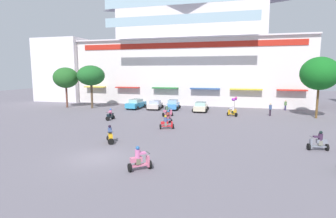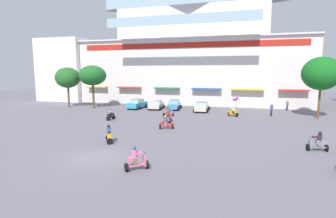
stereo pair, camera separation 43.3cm
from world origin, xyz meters
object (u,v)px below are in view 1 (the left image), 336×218
Objects in this scene: scooter_rider_4 at (110,115)px; parked_car_3 at (201,107)px; parked_car_1 at (155,105)px; scooter_rider_6 at (319,142)px; pedestrian_1 at (285,105)px; scooter_rider_0 at (167,111)px; plaza_tree_1 at (320,74)px; scooter_rider_3 at (139,160)px; parked_car_0 at (136,104)px; parked_car_2 at (173,105)px; plaza_tree_0 at (66,78)px; scooter_rider_9 at (232,112)px; plaza_tree_2 at (91,76)px; scooter_rider_5 at (168,118)px; scooter_rider_2 at (110,136)px; scooter_rider_8 at (166,123)px; balloon_vendor_cart at (234,106)px; pedestrian_0 at (270,109)px.

parked_car_3 is at bearing 46.34° from scooter_rider_4.
parked_car_1 is 2.55× the size of scooter_rider_6.
scooter_rider_0 is at bearing -147.70° from pedestrian_1.
plaza_tree_1 is 1.73× the size of parked_car_3.
scooter_rider_3 is (7.35, -25.76, -0.08)m from parked_car_1.
parked_car_3 is (10.67, -0.19, -0.07)m from parked_car_0.
parked_car_2 is 2.79× the size of scooter_rider_4.
parked_car_1 is 2.92m from parked_car_2.
plaza_tree_0 is 27.71m from scooter_rider_9.
scooter_rider_5 is (15.55, -9.37, -4.72)m from plaza_tree_2.
scooter_rider_2 is 1.05× the size of scooter_rider_4.
plaza_tree_0 reaches higher than scooter_rider_2.
scooter_rider_0 is (6.99, -5.99, -0.12)m from parked_car_0.
parked_car_3 is at bearing -2.16° from parked_car_1.
parked_car_1 is at bearing 177.84° from parked_car_3.
scooter_rider_8 is (16.18, -12.29, -4.76)m from plaza_tree_2.
pedestrian_0 is at bearing -2.52° from balloon_vendor_cart.
scooter_rider_2 is at bearing 131.65° from scooter_rider_3.
plaza_tree_0 reaches higher than scooter_rider_8.
parked_car_2 is 1.61× the size of balloon_vendor_cart.
scooter_rider_6 is at bearing -38.44° from scooter_rider_0.
scooter_rider_3 is 0.99× the size of scooter_rider_5.
plaza_tree_2 is 34.24m from scooter_rider_6.
scooter_rider_5 is at bearing -52.33° from parked_car_0.
scooter_rider_0 is 14.03m from pedestrian_0.
scooter_rider_3 is (-15.49, -23.31, -5.13)m from plaza_tree_1.
scooter_rider_2 is at bearing -94.50° from scooter_rider_0.
pedestrian_0 is at bearing -0.68° from plaza_tree_0.
plaza_tree_0 is 4.34× the size of scooter_rider_3.
parked_car_3 is at bearing 161.34° from balloon_vendor_cart.
scooter_rider_3 is at bearing -113.01° from pedestrian_1.
plaza_tree_0 is 4.62× the size of scooter_rider_4.
plaza_tree_1 is 5.17× the size of scooter_rider_2.
plaza_tree_2 is (-33.25, 0.87, -0.41)m from plaza_tree_1.
parked_car_3 is at bearing -160.28° from pedestrian_1.
scooter_rider_9 is at bearing -13.24° from parked_car_0.
plaza_tree_1 reaches higher than scooter_rider_0.
parked_car_1 is at bearing 136.27° from scooter_rider_6.
scooter_rider_8 is at bearing -97.00° from parked_car_3.
parked_car_0 reaches higher than scooter_rider_5.
scooter_rider_8 is at bearing -37.21° from plaza_tree_2.
plaza_tree_2 reaches higher than scooter_rider_3.
scooter_rider_9 is at bearing 57.35° from scooter_rider_8.
plaza_tree_0 is at bearing -173.16° from parked_car_1.
scooter_rider_3 is 0.98× the size of pedestrian_1.
plaza_tree_1 reaches higher than plaza_tree_2.
scooter_rider_4 is at bearing -115.74° from parked_car_2.
pedestrian_0 is (14.33, -2.61, 0.21)m from parked_car_2.
scooter_rider_0 is 7.67m from scooter_rider_4.
scooter_rider_0 is (18.79, -4.27, -4.32)m from plaza_tree_0.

